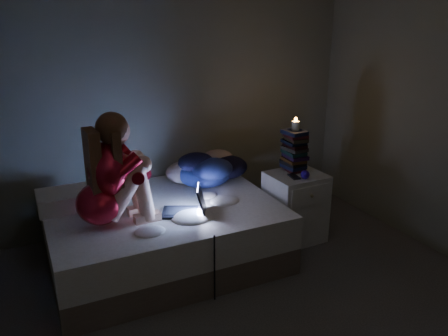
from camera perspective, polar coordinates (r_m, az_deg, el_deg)
floor at (r=3.39m, az=6.88°, el=-18.33°), size 3.60×3.80×0.02m
wall_back at (r=4.48m, az=-5.67°, el=9.41°), size 3.60×0.02×2.60m
bed at (r=3.93m, az=-7.65°, el=-8.17°), size 1.87×1.40×0.51m
pillow at (r=3.94m, az=-19.11°, el=-3.76°), size 0.49×0.35×0.14m
woman at (r=3.40m, az=-15.80°, el=-0.48°), size 0.56×0.38×0.87m
laptop at (r=3.60m, az=-5.23°, el=-4.02°), size 0.41×0.37×0.24m
clothes_pile at (r=4.21m, az=-2.41°, el=0.11°), size 0.65×0.57×0.33m
nightstand at (r=4.28m, az=8.96°, el=-4.87°), size 0.50×0.45×0.65m
book_stack at (r=4.19m, az=8.87°, el=1.98°), size 0.19×0.25×0.36m
candle at (r=4.13m, az=9.02°, el=4.89°), size 0.07×0.07×0.08m
phone at (r=4.07m, az=8.82°, el=-1.08°), size 0.09×0.15×0.01m
blue_orb at (r=4.04m, az=10.19°, el=-0.84°), size 0.08×0.08×0.08m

